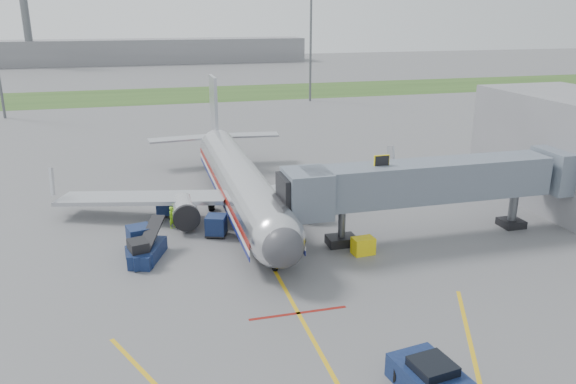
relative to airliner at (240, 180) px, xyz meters
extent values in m
plane|color=#565659|center=(0.00, -15.25, -2.65)|extent=(400.00, 400.00, 0.00)
cube|color=#2D4C1E|center=(0.00, 74.75, -2.64)|extent=(300.00, 25.00, 0.01)
cube|color=gold|center=(0.00, -17.25, -2.64)|extent=(0.25, 50.00, 0.01)
cube|color=maroon|center=(0.00, -19.25, -2.64)|extent=(6.00, 0.25, 0.01)
cylinder|color=silver|center=(0.00, -0.25, 0.05)|extent=(3.80, 28.00, 3.80)
sphere|color=silver|center=(0.00, -14.25, 0.05)|extent=(3.80, 3.80, 3.80)
sphere|color=#38383D|center=(0.00, -15.55, 0.05)|extent=(2.74, 2.74, 2.74)
cube|color=black|center=(0.00, -14.65, 0.60)|extent=(2.20, 1.20, 0.55)
cone|color=silver|center=(0.00, 16.25, 0.05)|extent=(3.80, 5.00, 3.80)
cube|color=#B7BAC1|center=(0.00, 15.75, 4.05)|extent=(0.35, 4.20, 7.00)
cube|color=#B7BAC1|center=(-8.50, -0.25, -0.85)|extent=(15.10, 8.59, 1.13)
cube|color=#B7BAC1|center=(8.50, -0.25, -0.85)|extent=(15.10, 8.59, 1.13)
cylinder|color=silver|center=(-5.20, -3.25, -1.30)|extent=(2.10, 3.60, 2.10)
cylinder|color=silver|center=(5.20, -3.25, -1.30)|extent=(2.10, 3.60, 2.10)
cube|color=maroon|center=(1.92, -0.25, -0.30)|extent=(0.05, 28.00, 0.45)
cube|color=navy|center=(1.92, -0.25, -1.20)|extent=(0.05, 28.00, 0.35)
cylinder|color=black|center=(0.00, -13.25, -2.35)|extent=(0.28, 0.70, 0.70)
cylinder|color=black|center=(-2.60, 0.25, -2.20)|extent=(0.50, 1.00, 1.00)
cylinder|color=black|center=(2.60, 0.25, -2.20)|extent=(0.50, 1.00, 1.00)
cube|color=slate|center=(13.00, -10.25, 1.95)|extent=(20.00, 3.00, 3.00)
cube|color=slate|center=(3.20, -10.25, 1.75)|extent=(3.20, 3.60, 3.40)
cube|color=black|center=(2.00, -10.25, 1.75)|extent=(1.60, 3.00, 2.80)
cube|color=yellow|center=(9.00, -10.25, 3.75)|extent=(1.20, 0.15, 1.00)
cylinder|color=#595B60|center=(6.00, -10.25, -1.10)|extent=(0.56, 0.56, 3.10)
cube|color=black|center=(6.00, -10.25, -2.30)|extent=(2.20, 1.60, 0.70)
cylinder|color=#595B60|center=(21.00, -10.25, -1.10)|extent=(0.70, 0.70, 3.10)
cube|color=black|center=(21.00, -10.25, -2.35)|extent=(1.80, 1.80, 0.60)
cube|color=slate|center=(25.00, -10.25, 1.95)|extent=(3.00, 4.00, 3.40)
cube|color=slate|center=(30.00, -5.25, 2.35)|extent=(10.00, 16.00, 10.00)
cylinder|color=#595B60|center=(25.00, 59.75, 7.35)|extent=(0.44, 0.44, 20.00)
cube|color=slate|center=(-10.00, 154.75, 1.35)|extent=(120.00, 14.00, 8.00)
cylinder|color=#595B60|center=(-40.00, 149.75, 11.35)|extent=(2.40, 2.40, 28.00)
cube|color=#0D173A|center=(4.00, -27.87, -2.02)|extent=(3.04, 4.38, 1.24)
cube|color=black|center=(4.00, -27.87, -1.24)|extent=(2.05, 2.05, 0.56)
cylinder|color=black|center=(2.78, -26.57, -2.19)|extent=(0.38, 0.93, 0.90)
cylinder|color=black|center=(4.79, -26.28, -2.19)|extent=(0.38, 0.93, 0.90)
cube|color=#0D173A|center=(-9.03, -9.81, -2.09)|extent=(1.91, 2.79, 1.02)
cube|color=black|center=(-9.03, -9.81, -1.22)|extent=(1.59, 1.88, 0.71)
cylinder|color=black|center=(-9.30, -10.82, -2.39)|extent=(0.34, 0.55, 0.51)
cylinder|color=black|center=(-8.31, -10.57, -2.39)|extent=(0.34, 0.55, 0.51)
cylinder|color=black|center=(-9.75, -9.05, -2.39)|extent=(0.34, 0.55, 0.51)
cylinder|color=black|center=(-8.77, -8.80, -2.39)|extent=(0.34, 0.55, 0.51)
cube|color=#0D173A|center=(-3.00, -5.97, -1.71)|extent=(1.96, 1.96, 1.53)
cube|color=black|center=(-3.00, -5.97, -2.47)|extent=(2.02, 2.02, 0.12)
cylinder|color=black|center=(-3.76, -6.32, -2.51)|extent=(0.30, 0.33, 0.28)
cylinder|color=black|center=(-2.65, -6.73, -2.51)|extent=(0.30, 0.33, 0.28)
cylinder|color=black|center=(-3.35, -5.21, -2.51)|extent=(0.30, 0.33, 0.28)
cylinder|color=black|center=(-2.25, -5.62, -2.51)|extent=(0.30, 0.33, 0.28)
cube|color=#0D173A|center=(-6.50, -0.22, -1.60)|extent=(1.95, 1.95, 1.71)
cube|color=black|center=(-6.50, -0.22, -2.45)|extent=(2.01, 2.01, 0.13)
cylinder|color=black|center=(-7.25, -0.77, -2.49)|extent=(0.29, 0.34, 0.31)
cylinder|color=black|center=(-5.95, -0.97, -2.49)|extent=(0.29, 0.34, 0.31)
cylinder|color=black|center=(-7.05, 0.54, -2.49)|extent=(0.29, 0.34, 0.31)
cylinder|color=black|center=(-5.75, 0.34, -2.49)|extent=(0.29, 0.34, 0.31)
cube|color=#0D173A|center=(-8.89, -7.29, -1.61)|extent=(2.03, 2.03, 1.68)
cube|color=black|center=(-8.89, -7.29, -2.45)|extent=(2.10, 2.10, 0.13)
cylinder|color=black|center=(-9.37, -8.07, -2.49)|extent=(0.30, 0.35, 0.30)
cylinder|color=black|center=(-8.11, -7.77, -2.49)|extent=(0.30, 0.35, 0.30)
cylinder|color=black|center=(-9.68, -6.81, -2.49)|extent=(0.30, 0.35, 0.30)
cylinder|color=black|center=(-8.42, -6.50, -2.49)|extent=(0.30, 0.35, 0.30)
cube|color=#0D173A|center=(-8.39, -9.14, -2.13)|extent=(2.92, 4.39, 1.02)
cube|color=black|center=(-8.19, -8.61, -1.05)|extent=(2.56, 4.65, 1.60)
cylinder|color=black|center=(-9.44, -10.33, -2.33)|extent=(0.46, 0.68, 0.64)
cylinder|color=black|center=(-8.37, -10.72, -2.33)|extent=(0.46, 0.68, 0.64)
cylinder|color=black|center=(-8.40, -7.56, -2.33)|extent=(0.46, 0.68, 0.64)
cylinder|color=black|center=(-7.34, -7.96, -2.33)|extent=(0.46, 0.68, 0.64)
cube|color=yellow|center=(6.96, -12.25, -2.01)|extent=(1.67, 1.19, 1.27)
cylinder|color=black|center=(6.44, -12.29, -2.49)|extent=(0.24, 0.33, 0.32)
cylinder|color=black|center=(7.49, -12.20, -2.49)|extent=(0.24, 0.33, 0.32)
imported|color=#80C917|center=(-6.26, -3.31, -1.72)|extent=(0.79, 0.78, 1.84)
camera|label=1|loc=(-8.19, -47.58, 14.47)|focal=35.00mm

